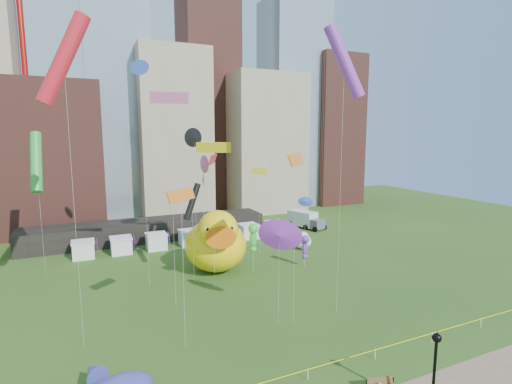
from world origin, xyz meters
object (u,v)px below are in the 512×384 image
box_truck (305,219)px  big_duck (216,242)px  small_duck (303,240)px  seahorse_purple (305,245)px  seahorse_green (253,236)px  lamppost (435,364)px

box_truck → big_duck: bearing=-164.1°
small_duck → box_truck: 13.57m
big_duck → small_duck: big_duck is taller
seahorse_purple → box_truck: seahorse_purple is taller
seahorse_green → box_truck: bearing=66.7°
big_duck → lamppost: big_duck is taller
big_duck → small_duck: (14.87, 3.84, -2.48)m
box_truck → lamppost: bearing=-130.7°
big_duck → seahorse_green: (4.27, -1.84, 0.80)m
lamppost → box_truck: 48.06m
seahorse_green → box_truck: (17.99, 17.06, -3.02)m
big_duck → lamppost: 29.50m
big_duck → box_truck: 27.05m
seahorse_purple → box_truck: bearing=70.5°
seahorse_green → lamppost: 27.41m
seahorse_green → lamppost: (-0.24, -27.38, -1.28)m
seahorse_purple → lamppost: size_ratio=0.78×
small_duck → seahorse_green: size_ratio=0.66×
seahorse_purple → big_duck: bearing=175.9°
lamppost → seahorse_green: bearing=89.5°
big_duck → seahorse_purple: bearing=-4.1°
big_duck → seahorse_purple: 11.48m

